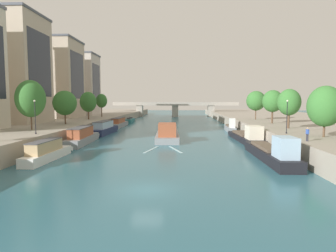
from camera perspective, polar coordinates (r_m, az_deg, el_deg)
name	(u,v)px	position (r m, az deg, el deg)	size (l,w,h in m)	color
ground_plane	(147,190)	(24.41, -4.13, -12.42)	(400.00, 400.00, 0.00)	#2D6070
quay_left	(47,123)	(86.66, -22.67, 0.63)	(36.00, 170.00, 2.54)	gray
quay_right	(300,123)	(84.43, 24.49, 0.46)	(36.00, 170.00, 2.54)	gray
barge_midriver	(168,133)	(57.63, -0.09, -1.30)	(5.05, 23.82, 3.33)	gray
wake_behind_barge	(163,150)	(43.47, -0.91, -4.64)	(5.60, 6.00, 0.03)	#A0CCD6
moored_boat_left_second	(47,152)	(38.68, -22.70, -4.68)	(2.23, 10.79, 2.54)	silver
moored_boat_left_near	(82,136)	(51.57, -16.51, -1.99)	(2.97, 13.73, 2.90)	gray
moored_boat_left_upstream	(104,128)	(65.40, -12.38, -0.46)	(3.04, 13.90, 2.89)	#1E284C
moored_boat_left_end	(119,123)	(81.80, -9.60, 0.59)	(2.58, 14.43, 2.62)	gray
moored_boat_left_downstream	(130,121)	(97.75, -7.47, 1.08)	(2.21, 11.00, 2.38)	#23666B
moored_boat_right_gap_after	(272,152)	(37.55, 19.71, -4.92)	(2.86, 15.87, 3.48)	black
moored_boat_right_end	(247,136)	(53.91, 15.20, -1.96)	(3.71, 16.72, 3.22)	black
moored_boat_right_lone	(230,128)	(69.99, 12.12, -0.29)	(1.73, 10.01, 3.33)	gray
tree_left_third	(31,99)	(51.98, -25.40, 4.87)	(4.70, 4.70, 8.08)	brown
tree_left_past_mid	(65,103)	(62.52, -19.62, 4.28)	(4.74, 4.74, 6.79)	brown
tree_left_end_of_row	(88,102)	(76.54, -15.41, 4.58)	(4.15, 4.15, 7.00)	brown
tree_left_nearest	(102,101)	(88.01, -12.93, 4.84)	(3.28, 3.28, 6.76)	brown
tree_right_midway	(325,106)	(42.98, 28.48, 3.43)	(4.45, 4.45, 6.70)	brown
tree_right_past_mid	(289,102)	(53.93, 22.70, 4.32)	(3.87, 3.87, 6.76)	brown
tree_right_end_of_row	(273,101)	(64.72, 19.88, 4.61)	(4.21, 4.21, 6.96)	brown
tree_right_second	(256,101)	(76.20, 16.90, 4.76)	(4.72, 4.72, 7.18)	brown
lamppost_left_bank	(35,115)	(45.47, -24.66, 1.90)	(0.28, 0.28, 4.86)	black
lamppost_right_bank	(287,115)	(45.30, 22.34, 1.97)	(0.28, 0.28, 4.86)	black
building_left_corner	(14,69)	(70.79, -28.05, 9.94)	(11.89, 12.64, 23.08)	#B2A38E
building_left_tall	(54,79)	(88.26, -21.44, 8.64)	(13.68, 12.84, 21.73)	#B2A38E
building_left_middle	(77,84)	(104.53, -17.47, 7.80)	(13.87, 10.92, 20.50)	#BCB2A8
bridge_far	(175,108)	(132.06, 1.42, 3.65)	(56.47, 4.40, 6.63)	#9E998E
person_on_quay	(307,133)	(37.79, 25.71, -1.31)	(0.30, 0.51, 1.62)	#2D2D38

